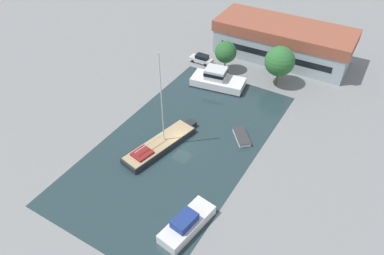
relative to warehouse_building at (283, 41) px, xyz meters
The scene contains 10 objects.
ground_plane 32.03m from the warehouse_building, 95.67° to the right, with size 440.00×440.00×0.00m, color gray.
water_canal 32.03m from the warehouse_building, 95.67° to the right, with size 20.69×38.96×0.01m, color #23383D.
warehouse_building is the anchor object (origin of this frame).
quay_tree_near_building 10.11m from the warehouse_building, 73.84° to the right, with size 5.16×5.16×7.18m.
quay_tree_by_water 12.54m from the warehouse_building, 124.68° to the right, with size 3.95×3.95×5.87m.
parked_car 16.08m from the warehouse_building, 141.10° to the right, with size 4.47×1.77×1.69m.
sailboat_moored 34.42m from the warehouse_building, 99.02° to the right, with size 5.46×13.26×14.91m.
motor_cruiser 16.79m from the warehouse_building, 110.80° to the right, with size 9.82×5.63×3.42m.
small_dinghy 26.56m from the warehouse_building, 81.74° to the right, with size 4.09×4.33×0.64m.
cabin_boat 44.05m from the warehouse_building, 83.33° to the right, with size 3.78×7.75×2.36m.
Camera 1 is at (22.05, -33.78, 36.64)m, focal length 35.00 mm.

